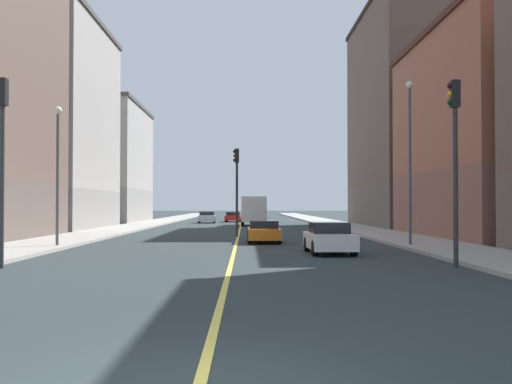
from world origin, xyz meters
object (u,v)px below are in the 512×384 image
street_lamp_right_near (58,160)px  box_truck (254,210)px  car_red (233,217)px  building_right_midblock (32,125)px  building_right_distant (92,164)px  car_white (329,238)px  traffic_light_median_far (237,179)px  traffic_light_right_near (2,146)px  building_left_far (425,118)px  car_orange (264,232)px  car_silver (207,217)px  street_lamp_left_near (410,147)px  traffic_light_left_near (455,147)px

street_lamp_right_near → box_truck: size_ratio=1.00×
car_red → box_truck: 13.71m
building_right_midblock → building_right_distant: building_right_midblock is taller
street_lamp_right_near → car_white: (12.54, -3.24, -3.56)m
building_right_distant → car_white: (21.71, -45.70, -6.28)m
traffic_light_median_far → traffic_light_right_near: bearing=-111.0°
traffic_light_right_near → building_left_far: bearing=56.0°
car_white → car_orange: 7.88m
building_left_far → car_silver: building_left_far is taller
street_lamp_left_near → street_lamp_right_near: (-16.95, -0.20, -0.70)m
traffic_light_right_near → car_white: size_ratio=1.52×
building_right_midblock → traffic_light_right_near: (10.15, -31.29, -4.80)m
building_right_distant → street_lamp_right_near: size_ratio=2.65×
traffic_light_median_far → street_lamp_right_near: 13.27m
traffic_light_left_near → traffic_light_median_far: (-7.56, 19.29, -0.29)m
traffic_light_median_far → car_red: size_ratio=1.26×
street_lamp_left_near → car_red: bearing=102.1°
car_silver → car_orange: (5.47, -35.99, -0.04)m
street_lamp_right_near → street_lamp_left_near: bearing=0.7°
street_lamp_left_near → box_truck: street_lamp_left_near is taller
traffic_light_left_near → car_red: traffic_light_left_near is taller
car_silver → street_lamp_right_near: bearing=-96.4°
traffic_light_right_near → car_silver: traffic_light_right_near is taller
traffic_light_median_far → car_orange: 7.00m
car_silver → car_red: 5.28m
traffic_light_median_far → car_white: traffic_light_median_far is taller
traffic_light_right_near → traffic_light_median_far: (7.40, 19.29, -0.30)m
street_lamp_left_near → box_truck: (-7.20, 30.91, -3.34)m
building_right_midblock → traffic_light_right_near: size_ratio=2.82×
traffic_light_median_far → car_orange: bearing=-75.3°
building_right_distant → traffic_light_median_far: size_ratio=3.06×
street_lamp_left_near → car_silver: 42.11m
street_lamp_left_near → car_orange: size_ratio=1.95×
building_right_distant → street_lamp_left_near: (26.12, -42.26, -2.03)m
building_left_far → traffic_light_median_far: size_ratio=3.63×
building_right_midblock → traffic_light_left_near: building_right_midblock is taller
building_right_distant → car_orange: building_right_distant is taller
building_right_midblock → box_truck: building_right_midblock is taller
building_left_far → traffic_light_right_near: (-25.13, -37.31, -6.38)m
car_red → box_truck: box_truck is taller
building_right_midblock → street_lamp_left_near: (26.12, -22.08, -3.92)m
street_lamp_right_near → traffic_light_right_near: bearing=-83.8°
traffic_light_median_far → car_white: size_ratio=1.39×
traffic_light_left_near → traffic_light_median_far: bearing=111.4°
building_right_distant → box_truck: size_ratio=2.64×
traffic_light_left_near → traffic_light_right_near: (-14.95, -0.00, 0.01)m
building_right_distant → car_silver: 15.21m
car_orange → traffic_light_median_far: bearing=104.7°
traffic_light_left_near → building_left_far: bearing=74.7°
traffic_light_left_near → car_orange: bearing=114.3°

